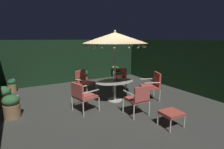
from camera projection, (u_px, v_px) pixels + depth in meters
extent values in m
cube|color=#3E3F3A|center=(108.00, 101.00, 6.15)|extent=(7.55, 7.35, 0.02)
cube|color=black|center=(76.00, 61.00, 8.92)|extent=(7.55, 0.30, 2.18)
cube|color=black|center=(177.00, 64.00, 7.66)|extent=(0.30, 7.35, 2.18)
cylinder|color=silver|center=(115.00, 100.00, 6.19)|extent=(0.53, 0.53, 0.03)
cylinder|color=silver|center=(115.00, 91.00, 6.12)|extent=(0.09, 0.09, 0.70)
ellipsoid|color=#B0AA9F|center=(115.00, 81.00, 6.04)|extent=(1.45, 0.97, 0.03)
cylinder|color=silver|center=(115.00, 71.00, 5.96)|extent=(0.06, 0.06, 2.20)
cone|color=#D3B582|center=(115.00, 38.00, 5.72)|extent=(2.23, 2.23, 0.37)
sphere|color=silver|center=(115.00, 31.00, 5.67)|extent=(0.07, 0.07, 0.07)
sphere|color=#F9DB8C|center=(139.00, 46.00, 6.23)|extent=(0.08, 0.08, 0.08)
sphere|color=#F9DB8C|center=(132.00, 45.00, 6.52)|extent=(0.08, 0.08, 0.08)
sphere|color=#F9DB8C|center=(124.00, 45.00, 6.71)|extent=(0.08, 0.08, 0.08)
sphere|color=#F9DB8C|center=(115.00, 45.00, 6.78)|extent=(0.08, 0.08, 0.08)
sphere|color=#F9DB8C|center=(105.00, 45.00, 6.71)|extent=(0.08, 0.08, 0.08)
sphere|color=#F9DB8C|center=(98.00, 45.00, 6.54)|extent=(0.08, 0.08, 0.08)
sphere|color=#F9DB8C|center=(91.00, 46.00, 6.29)|extent=(0.08, 0.08, 0.08)
sphere|color=#F9DB8C|center=(87.00, 46.00, 5.97)|extent=(0.08, 0.08, 0.08)
sphere|color=#F9DB8C|center=(85.00, 46.00, 5.66)|extent=(0.08, 0.08, 0.08)
sphere|color=#F9DB8C|center=(87.00, 47.00, 5.28)|extent=(0.08, 0.08, 0.08)
sphere|color=#F9DB8C|center=(94.00, 47.00, 4.99)|extent=(0.08, 0.08, 0.08)
sphere|color=#F9DB8C|center=(102.00, 48.00, 4.85)|extent=(0.08, 0.08, 0.08)
sphere|color=#F9DB8C|center=(114.00, 48.00, 4.78)|extent=(0.08, 0.08, 0.08)
sphere|color=#F9DB8C|center=(129.00, 48.00, 4.85)|extent=(0.08, 0.08, 0.08)
sphere|color=#F9DB8C|center=(138.00, 47.00, 5.03)|extent=(0.08, 0.08, 0.08)
sphere|color=#F9DB8C|center=(144.00, 47.00, 5.31)|extent=(0.08, 0.08, 0.08)
sphere|color=#F9DB8C|center=(145.00, 46.00, 5.55)|extent=(0.08, 0.08, 0.08)
sphere|color=#F9DB8C|center=(143.00, 46.00, 5.98)|extent=(0.08, 0.08, 0.08)
cylinder|color=#AB6C4D|center=(118.00, 79.00, 6.14)|extent=(0.14, 0.14, 0.10)
cylinder|color=#A86C44|center=(118.00, 76.00, 6.11)|extent=(0.31, 0.31, 0.14)
ellipsoid|color=#224D2F|center=(118.00, 72.00, 6.08)|extent=(0.27, 0.27, 0.16)
sphere|color=orange|center=(118.00, 71.00, 6.07)|extent=(0.09, 0.09, 0.09)
cylinder|color=silver|center=(144.00, 96.00, 5.97)|extent=(0.04, 0.04, 0.44)
cylinder|color=silver|center=(139.00, 91.00, 6.55)|extent=(0.04, 0.04, 0.44)
cylinder|color=silver|center=(160.00, 96.00, 6.04)|extent=(0.04, 0.04, 0.44)
cylinder|color=silver|center=(154.00, 91.00, 6.62)|extent=(0.04, 0.04, 0.44)
cube|color=#BF473E|center=(149.00, 87.00, 6.24)|extent=(0.76, 0.76, 0.07)
cube|color=#BF473E|center=(157.00, 79.00, 6.21)|extent=(0.28, 0.55, 0.50)
cylinder|color=silver|center=(152.00, 83.00, 5.90)|extent=(0.54, 0.25, 0.04)
cylinder|color=silver|center=(147.00, 79.00, 6.48)|extent=(0.54, 0.25, 0.04)
cylinder|color=beige|center=(125.00, 87.00, 7.08)|extent=(0.04, 0.04, 0.44)
cylinder|color=beige|center=(113.00, 87.00, 7.18)|extent=(0.04, 0.04, 0.44)
cylinder|color=beige|center=(127.00, 84.00, 7.60)|extent=(0.04, 0.04, 0.44)
cylinder|color=beige|center=(115.00, 83.00, 7.70)|extent=(0.04, 0.04, 0.44)
cube|color=#C1433F|center=(120.00, 80.00, 7.34)|extent=(0.74, 0.75, 0.07)
cube|color=#C1433F|center=(121.00, 73.00, 7.54)|extent=(0.42, 0.37, 0.42)
cylinder|color=beige|center=(126.00, 75.00, 7.24)|extent=(0.37, 0.42, 0.04)
cylinder|color=beige|center=(114.00, 74.00, 7.34)|extent=(0.37, 0.42, 0.04)
cylinder|color=silver|center=(96.00, 89.00, 6.89)|extent=(0.04, 0.04, 0.44)
cylinder|color=silver|center=(87.00, 93.00, 6.36)|extent=(0.04, 0.04, 0.44)
cylinder|color=silver|center=(86.00, 87.00, 7.15)|extent=(0.04, 0.04, 0.44)
cylinder|color=silver|center=(76.00, 91.00, 6.62)|extent=(0.04, 0.04, 0.44)
cube|color=#C6523F|center=(86.00, 83.00, 6.70)|extent=(0.79, 0.77, 0.07)
cube|color=#C6523F|center=(81.00, 76.00, 6.76)|extent=(0.53, 0.36, 0.49)
cylinder|color=silver|center=(91.00, 77.00, 6.92)|extent=(0.30, 0.46, 0.04)
cylinder|color=silver|center=(81.00, 80.00, 6.39)|extent=(0.30, 0.46, 0.04)
cylinder|color=silver|center=(87.00, 99.00, 5.68)|extent=(0.04, 0.04, 0.44)
cylinder|color=silver|center=(99.00, 104.00, 5.24)|extent=(0.04, 0.04, 0.44)
cylinder|color=silver|center=(72.00, 104.00, 5.28)|extent=(0.04, 0.04, 0.44)
cylinder|color=silver|center=(83.00, 110.00, 4.84)|extent=(0.04, 0.04, 0.44)
cube|color=#C25045|center=(85.00, 96.00, 5.21)|extent=(0.71, 0.73, 0.07)
cube|color=#C25045|center=(77.00, 91.00, 4.97)|extent=(0.21, 0.59, 0.42)
cylinder|color=silver|center=(79.00, 87.00, 5.38)|extent=(0.55, 0.18, 0.04)
cylinder|color=silver|center=(91.00, 92.00, 4.94)|extent=(0.55, 0.18, 0.04)
cylinder|color=beige|center=(123.00, 106.00, 5.14)|extent=(0.04, 0.04, 0.43)
cylinder|color=beige|center=(137.00, 103.00, 5.40)|extent=(0.04, 0.04, 0.43)
cylinder|color=beige|center=(134.00, 113.00, 4.65)|extent=(0.04, 0.04, 0.43)
cylinder|color=beige|center=(149.00, 109.00, 4.91)|extent=(0.04, 0.04, 0.43)
cube|color=#BC534C|center=(136.00, 99.00, 4.97)|extent=(0.55, 0.57, 0.07)
cube|color=#BC534C|center=(142.00, 94.00, 4.69)|extent=(0.52, 0.07, 0.43)
cylinder|color=beige|center=(129.00, 93.00, 4.80)|extent=(0.05, 0.54, 0.04)
cylinder|color=beige|center=(144.00, 90.00, 5.05)|extent=(0.05, 0.54, 0.04)
cylinder|color=silver|center=(158.00, 119.00, 4.42)|extent=(0.03, 0.03, 0.32)
cylinder|color=silver|center=(171.00, 115.00, 4.63)|extent=(0.03, 0.03, 0.32)
cylinder|color=silver|center=(170.00, 126.00, 4.04)|extent=(0.03, 0.03, 0.32)
cylinder|color=silver|center=(184.00, 122.00, 4.25)|extent=(0.03, 0.03, 0.32)
cube|color=#B2483A|center=(171.00, 113.00, 4.29)|extent=(0.54, 0.49, 0.08)
cylinder|color=olive|center=(12.00, 88.00, 7.15)|extent=(0.33, 0.33, 0.34)
ellipsoid|color=#1C5733|center=(12.00, 82.00, 7.10)|extent=(0.32, 0.32, 0.22)
sphere|color=#BD3D80|center=(14.00, 80.00, 7.16)|extent=(0.09, 0.09, 0.09)
sphere|color=#A5477F|center=(13.00, 80.00, 7.19)|extent=(0.11, 0.11, 0.11)
sphere|color=#A73A7A|center=(10.00, 80.00, 7.10)|extent=(0.09, 0.09, 0.09)
sphere|color=#B13071|center=(8.00, 82.00, 6.99)|extent=(0.08, 0.08, 0.08)
sphere|color=#AE337A|center=(12.00, 82.00, 7.02)|extent=(0.08, 0.08, 0.08)
cylinder|color=#8D6946|center=(12.00, 111.00, 4.81)|extent=(0.44, 0.44, 0.40)
ellipsoid|color=#336135|center=(11.00, 100.00, 4.74)|extent=(0.45, 0.45, 0.32)
sphere|color=#D65572|center=(18.00, 96.00, 4.85)|extent=(0.09, 0.09, 0.09)
sphere|color=#E85364|center=(11.00, 96.00, 4.82)|extent=(0.08, 0.08, 0.08)
sphere|color=#E8527A|center=(8.00, 98.00, 4.77)|extent=(0.08, 0.08, 0.08)
sphere|color=#EE4E7E|center=(6.00, 102.00, 4.61)|extent=(0.07, 0.07, 0.07)
sphere|color=#ED5974|center=(12.00, 100.00, 4.67)|extent=(0.11, 0.11, 0.11)
cylinder|color=#B06F3E|center=(4.00, 100.00, 5.74)|extent=(0.51, 0.51, 0.34)
ellipsoid|color=#2F693B|center=(3.00, 91.00, 5.68)|extent=(0.50, 0.50, 0.35)
sphere|color=red|center=(9.00, 89.00, 5.71)|extent=(0.09, 0.09, 0.09)
sphere|color=red|center=(4.00, 90.00, 5.84)|extent=(0.10, 0.10, 0.10)
sphere|color=#C22B38|center=(2.00, 91.00, 5.48)|extent=(0.09, 0.09, 0.09)
cylinder|color=silver|center=(116.00, 74.00, 9.85)|extent=(0.35, 0.35, 0.42)
ellipsoid|color=#244928|center=(116.00, 68.00, 9.78)|extent=(0.43, 0.43, 0.30)
sphere|color=gold|center=(118.00, 68.00, 9.82)|extent=(0.08, 0.08, 0.08)
sphere|color=#E2C25B|center=(114.00, 67.00, 9.92)|extent=(0.09, 0.09, 0.09)
sphere|color=gold|center=(112.00, 67.00, 9.76)|extent=(0.07, 0.07, 0.07)
sphere|color=#F8CD50|center=(114.00, 67.00, 9.63)|extent=(0.10, 0.10, 0.10)
sphere|color=#E1D755|center=(117.00, 69.00, 9.70)|extent=(0.07, 0.07, 0.07)
cylinder|color=#B16045|center=(83.00, 79.00, 8.67)|extent=(0.46, 0.46, 0.35)
ellipsoid|color=#1A522F|center=(83.00, 73.00, 8.61)|extent=(0.53, 0.53, 0.37)
sphere|color=#E4D14F|center=(86.00, 73.00, 8.69)|extent=(0.09, 0.09, 0.09)
sphere|color=yellow|center=(83.00, 72.00, 8.75)|extent=(0.07, 0.07, 0.07)
sphere|color=yellow|center=(79.00, 71.00, 8.53)|extent=(0.06, 0.06, 0.06)
sphere|color=#E6BC58|center=(84.00, 72.00, 8.44)|extent=(0.08, 0.08, 0.08)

